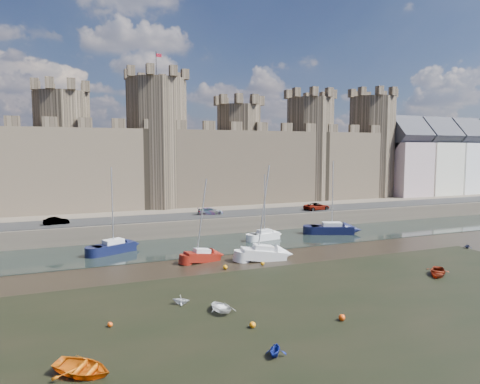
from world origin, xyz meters
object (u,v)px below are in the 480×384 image
Objects in this scene: car_1 at (56,221)px; car_3 at (317,207)px; sailboat_2 at (264,235)px; dinghy_0 at (83,370)px; sailboat_1 at (113,247)px; car_2 at (210,211)px; sailboat_3 at (332,229)px; sailboat_5 at (263,253)px; dinghy_1 at (275,350)px; sailboat_4 at (202,255)px.

car_3 is at bearing -100.31° from car_1.
sailboat_2 is 2.72× the size of dinghy_0.
car_3 is at bearing -11.30° from sailboat_1.
car_2 reaches higher than dinghy_0.
car_3 is at bearing -10.37° from dinghy_0.
sailboat_3 is at bearing -112.12° from car_1.
sailboat_1 reaches higher than dinghy_0.
sailboat_5 is 7.24× the size of dinghy_1.
sailboat_4 is at bearing -137.63° from sailboat_3.
sailboat_5 is at bearing -125.06° from sailboat_3.
sailboat_4 is (-6.89, -18.24, -2.37)m from car_2.
car_1 is at bearing 81.92° from car_3.
car_1 is 0.30× the size of sailboat_3.
sailboat_3 is (16.29, -10.07, -2.24)m from car_2.
sailboat_3 reaches higher than car_3.
dinghy_0 is (-20.51, -19.61, -0.44)m from sailboat_5.
car_1 reaches higher than dinghy_0.
car_3 is at bearing 52.48° from sailboat_5.
sailboat_5 reaches higher than sailboat_2.
dinghy_0 is (2.23, -38.91, -2.70)m from car_1.
sailboat_2 is at bearing 114.30° from car_3.
sailboat_5 reaches higher than car_3.
sailboat_3 is (-2.36, -8.15, -2.31)m from car_3.
sailboat_3 reaches higher than sailboat_5.
sailboat_5 is at bearing -125.61° from sailboat_2.
sailboat_3 is 24.58m from sailboat_4.
sailboat_1 is 32.28m from dinghy_1.
sailboat_4 is (15.84, -17.28, -2.33)m from car_1.
car_2 is at bearing -65.70° from dinghy_1.
car_2 is 0.43× the size of sailboat_2.
sailboat_3 is at bearing -9.00° from sailboat_2.
car_3 is 0.49× the size of sailboat_4.
sailboat_5 is at bearing 127.74° from car_3.
dinghy_0 is (-13.62, -21.62, -0.36)m from sailboat_4.
sailboat_1 reaches higher than car_1.
sailboat_3 is (39.03, -9.12, -2.21)m from car_1.
sailboat_4 is (9.12, -7.92, -0.12)m from sailboat_1.
dinghy_0 is at bearing -128.28° from sailboat_5.
sailboat_4 is 25.56m from dinghy_0.
dinghy_1 is (13.48, -40.92, -2.64)m from car_1.
sailboat_5 is at bearing -76.40° from dinghy_1.
car_2 is at bearing 7.89° from sailboat_1.
sailboat_5 is 3.26× the size of dinghy_0.
dinghy_0 is at bearing 174.30° from car_1.
car_1 is 29.90m from sailboat_5.
dinghy_1 reaches higher than dinghy_0.
sailboat_5 is at bearing -170.79° from car_2.
dinghy_0 is 11.44m from dinghy_1.
sailboat_1 is at bearing -156.60° from sailboat_3.
sailboat_2 is at bearing -5.00° from dinghy_0.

